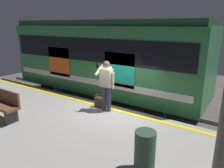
# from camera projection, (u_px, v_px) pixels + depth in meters

# --- Properties ---
(ground_plane) EXTENTS (23.81, 23.81, 0.00)m
(ground_plane) POSITION_uv_depth(u_px,v_px,m) (118.00, 133.00, 7.74)
(ground_plane) COLOR #4C4742
(platform) EXTENTS (15.88, 4.36, 1.02)m
(platform) POSITION_uv_depth(u_px,v_px,m) (77.00, 149.00, 5.85)
(platform) COLOR gray
(platform) RESTS_ON ground
(safety_line) EXTENTS (15.56, 0.16, 0.01)m
(safety_line) POSITION_uv_depth(u_px,v_px,m) (114.00, 109.00, 7.22)
(safety_line) COLOR yellow
(safety_line) RESTS_ON platform
(track_rail_near) EXTENTS (20.64, 0.08, 0.16)m
(track_rail_near) POSITION_uv_depth(u_px,v_px,m) (134.00, 119.00, 8.67)
(track_rail_near) COLOR slate
(track_rail_near) RESTS_ON ground
(track_rail_far) EXTENTS (20.64, 0.08, 0.16)m
(track_rail_far) POSITION_uv_depth(u_px,v_px,m) (148.00, 108.00, 9.82)
(track_rail_far) COLOR slate
(track_rail_far) RESTS_ON ground
(train_carriage) EXTENTS (9.00, 2.74, 3.84)m
(train_carriage) POSITION_uv_depth(u_px,v_px,m) (106.00, 55.00, 9.59)
(train_carriage) COLOR #2D723F
(train_carriage) RESTS_ON ground
(passenger) EXTENTS (0.57, 0.55, 1.70)m
(passenger) POSITION_uv_depth(u_px,v_px,m) (107.00, 82.00, 6.88)
(passenger) COLOR #383347
(passenger) RESTS_ON platform
(handbag) EXTENTS (0.36, 0.32, 0.43)m
(handbag) POSITION_uv_depth(u_px,v_px,m) (100.00, 102.00, 7.38)
(handbag) COLOR #59331E
(handbag) RESTS_ON platform
(trash_bin) EXTENTS (0.41, 0.41, 0.87)m
(trash_bin) POSITION_uv_depth(u_px,v_px,m) (145.00, 152.00, 4.09)
(trash_bin) COLOR #2D4C38
(trash_bin) RESTS_ON platform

